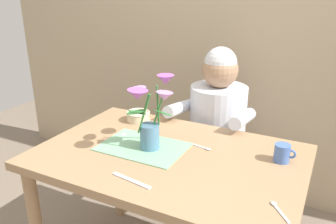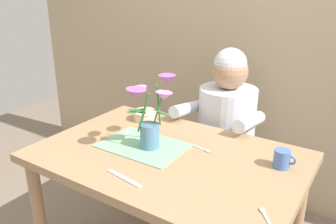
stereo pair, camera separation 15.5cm
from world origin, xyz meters
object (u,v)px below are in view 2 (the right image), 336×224
at_px(seated_person, 225,141).
at_px(ceramic_bowl, 145,115).
at_px(coffee_cup, 282,159).
at_px(dinner_knife, 124,178).
at_px(flower_vase, 151,112).

height_order(seated_person, ceramic_bowl, seated_person).
bearing_deg(coffee_cup, ceramic_bowl, 171.51).
relative_size(dinner_knife, coffee_cup, 2.04).
distance_m(seated_person, dinner_knife, 0.91).
xyz_separation_m(seated_person, flower_vase, (-0.12, -0.61, 0.36)).
bearing_deg(flower_vase, dinner_knife, -75.84).
height_order(ceramic_bowl, dinner_knife, ceramic_bowl).
distance_m(ceramic_bowl, dinner_knife, 0.64).
height_order(flower_vase, ceramic_bowl, flower_vase).
relative_size(seated_person, flower_vase, 3.39).
bearing_deg(dinner_knife, ceramic_bowl, 128.15).
distance_m(seated_person, flower_vase, 0.72).
bearing_deg(flower_vase, seated_person, 79.30).
bearing_deg(flower_vase, coffee_cup, 14.78).
xyz_separation_m(seated_person, dinner_knife, (-0.04, -0.89, 0.18)).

